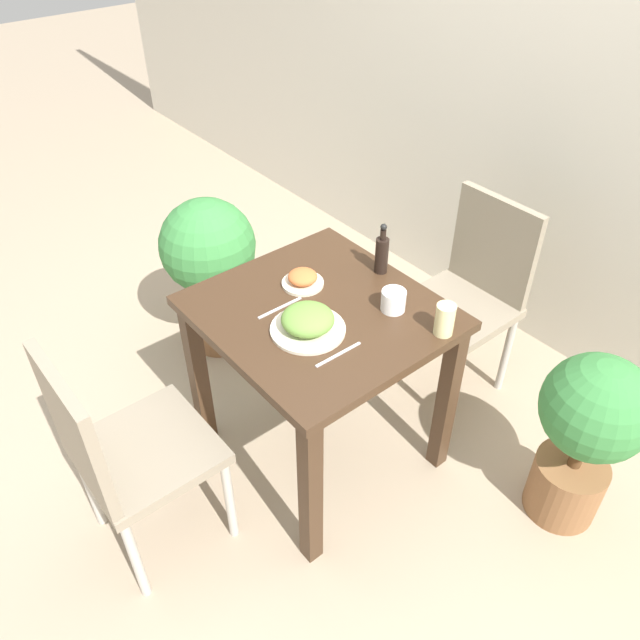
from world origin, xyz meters
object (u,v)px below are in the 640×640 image
Objects in this scene: chair_far at (470,289)px; drink_cup at (393,300)px; chair_near at (121,449)px; side_plate at (303,279)px; food_plate at (308,322)px; sauce_bottle at (382,253)px; juice_glass at (445,319)px; potted_plant_left at (209,258)px; potted_plant_right at (588,430)px.

chair_far is 10.47× the size of drink_cup.
side_plate is at bearing -84.14° from chair_near.
sauce_bottle reaches higher than food_plate.
drink_cup is at bearing -168.70° from juice_glass.
potted_plant_left is (-0.70, -0.00, -0.26)m from side_plate.
potted_plant_left is at bearing -45.73° from chair_near.
potted_plant_left is (-0.82, -0.28, -0.32)m from sauce_bottle.
food_plate is 0.97m from potted_plant_left.
sauce_bottle is (0.12, 0.28, 0.05)m from side_plate.
sauce_bottle reaches higher than juice_glass.
side_plate is 0.19× the size of potted_plant_left.
juice_glass is at bearing 11.30° from drink_cup.
side_plate is at bearing 0.21° from potted_plant_left.
food_plate is 2.24× the size of juice_glass.
potted_plant_left is at bearing 170.92° from food_plate.
drink_cup is at bearing -152.42° from potted_plant_right.
food_plate is 2.94× the size of drink_cup.
potted_plant_right is (0.96, 0.49, -0.33)m from side_plate.
juice_glass is 0.15× the size of potted_plant_right.
potted_plant_right is (0.64, 0.34, -0.34)m from drink_cup.
potted_plant_right is (1.66, 0.49, -0.07)m from potted_plant_left.
drink_cup is 0.11× the size of potted_plant_left.
sauce_bottle is (0.03, 1.09, 0.31)m from chair_near.
potted_plant_right is at bearing 27.01° from side_plate.
juice_glass is (0.43, 1.00, 0.29)m from chair_near.
chair_far is at bearing 73.22° from side_plate.
side_plate is at bearing -112.73° from sauce_bottle.
food_plate is at bearing -90.16° from chair_far.
juice_glass is (0.29, 0.34, 0.02)m from food_plate.
side_plate is 0.31m from sauce_bottle.
chair_near is 0.72m from food_plate.
drink_cup is (0.10, 0.30, -0.00)m from food_plate.
side_plate is 0.76× the size of sauce_bottle.
chair_near is at bearing -101.68° from food_plate.
side_plate is 1.12m from potted_plant_right.
chair_near is at bearing -113.24° from juice_glass.
juice_glass reaches higher than food_plate.
juice_glass is at bearing -61.80° from chair_far.
juice_glass reaches higher than potted_plant_left.
drink_cup is 0.20m from juice_glass.
sauce_bottle is (-0.10, -0.45, 0.31)m from chair_far.
drink_cup is 0.80m from potted_plant_right.
chair_far reaches higher than juice_glass.
chair_near is at bearing -45.73° from potted_plant_left.
chair_far reaches higher than drink_cup.
potted_plant_left is 1.73m from potted_plant_right.
chair_near is 0.85m from side_plate.
drink_cup is 0.12× the size of potted_plant_right.
juice_glass is at bearing -12.82° from sauce_bottle.
drink_cup reaches higher than side_plate.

